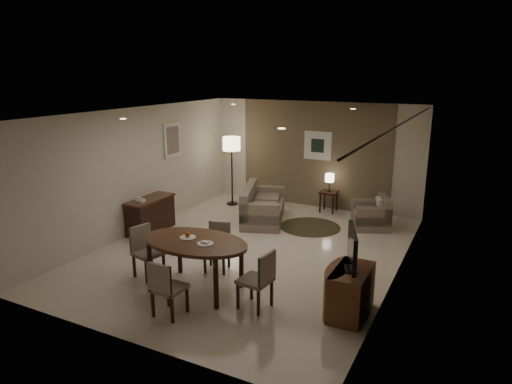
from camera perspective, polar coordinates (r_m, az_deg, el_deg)
The scene contains 31 objects.
room_shell at distance 9.00m, azimuth 0.58°, elevation 1.53°, with size 5.50×7.00×2.70m.
taupe_accent at distance 11.79m, azimuth 7.26°, elevation 4.63°, with size 3.96×0.03×2.70m, color brown.
curtain_wall at distance 7.84m, azimuth 17.07°, elevation -1.43°, with size 0.08×6.70×2.58m, color beige, non-canonical shape.
curtain_rod at distance 7.59m, azimuth 17.84°, elevation 8.18°, with size 0.03×0.03×6.80m, color black.
art_back_frame at distance 11.69m, azimuth 7.72°, elevation 5.77°, with size 0.72×0.03×0.72m, color silver.
art_back_canvas at distance 11.68m, azimuth 7.70°, elevation 5.76°, with size 0.34×0.01×0.34m, color black.
art_left_frame at distance 10.99m, azimuth -10.41°, elevation 6.40°, with size 0.03×0.60×0.80m, color silver.
art_left_canvas at distance 10.98m, azimuth -10.35°, elevation 6.40°, with size 0.01×0.46×0.64m, color gray.
downlight_nl at distance 7.77m, azimuth -16.29°, elevation 8.77°, with size 0.10×0.10×0.01m, color white.
downlight_nr at distance 6.21m, azimuth 3.21°, elevation 7.93°, with size 0.10×0.10×0.01m, color white.
downlight_fl at distance 10.67m, azimuth -2.87°, elevation 10.89°, with size 0.10×0.10×0.01m, color white.
downlight_fr at distance 9.60m, azimuth 12.04°, elevation 10.12°, with size 0.10×0.10×0.01m, color white.
console_desk at distance 10.27m, azimuth -13.02°, elevation -2.81°, with size 0.48×1.20×0.75m, color #4F3019, non-canonical shape.
telephone at distance 9.93m, azimuth -14.27°, elevation -0.93°, with size 0.20×0.14×0.09m, color white, non-canonical shape.
tv_cabinet at distance 6.87m, azimuth 11.79°, elevation -12.16°, with size 0.48×0.90×0.70m, color brown, non-canonical shape.
flat_tv at distance 6.60m, azimuth 11.94°, elevation -6.94°, with size 0.06×0.88×0.60m, color black, non-canonical shape.
dining_table at distance 7.47m, azimuth -7.48°, elevation -9.05°, with size 1.78×1.11×0.84m, color #4F3019, non-canonical shape.
chair_near at distance 6.80m, azimuth -10.78°, elevation -11.61°, with size 0.42×0.42×0.87m, color gray, non-canonical shape.
chair_far at distance 8.10m, azimuth -4.93°, elevation -6.98°, with size 0.41×0.41×0.85m, color gray, non-canonical shape.
chair_left at distance 8.03m, azimuth -13.32°, elevation -7.40°, with size 0.43×0.43×0.89m, color gray, non-canonical shape.
chair_right at distance 6.86m, azimuth -0.14°, elevation -10.89°, with size 0.44×0.44×0.91m, color gray, non-canonical shape.
plate_a at distance 7.45m, azimuth -8.53°, elevation -5.64°, with size 0.26×0.26×0.02m, color white.
plate_b at distance 7.16m, azimuth -6.36°, elevation -6.43°, with size 0.26×0.26×0.02m, color white.
fruit_apple at distance 7.43m, azimuth -8.55°, elevation -5.26°, with size 0.09×0.09×0.09m, color #B04D14.
napkin at distance 7.15m, azimuth -6.36°, elevation -6.26°, with size 0.12×0.08×0.03m, color white.
round_rug at distance 10.45m, azimuth 6.78°, elevation -4.34°, with size 1.36×1.36×0.01m, color #413C24.
sofa at distance 10.68m, azimuth 0.93°, elevation -1.50°, with size 0.88×1.75×0.82m, color gray, non-canonical shape.
armchair at distance 10.56m, azimuth 14.18°, elevation -2.47°, with size 0.81×0.76×0.72m, color gray, non-canonical shape.
side_table at distance 11.54m, azimuth 9.06°, elevation -1.20°, with size 0.41×0.41×0.53m, color black, non-canonical shape.
table_lamp at distance 11.41m, azimuth 9.17°, elevation 1.29°, with size 0.22×0.22×0.50m, color #FFEAC1, non-canonical shape.
floor_lamp at distance 11.91m, azimuth -3.03°, elevation 2.61°, with size 0.45×0.45×1.79m, color #FFE5B7, non-canonical shape.
Camera 1 is at (3.88, -7.45, 3.45)m, focal length 32.00 mm.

